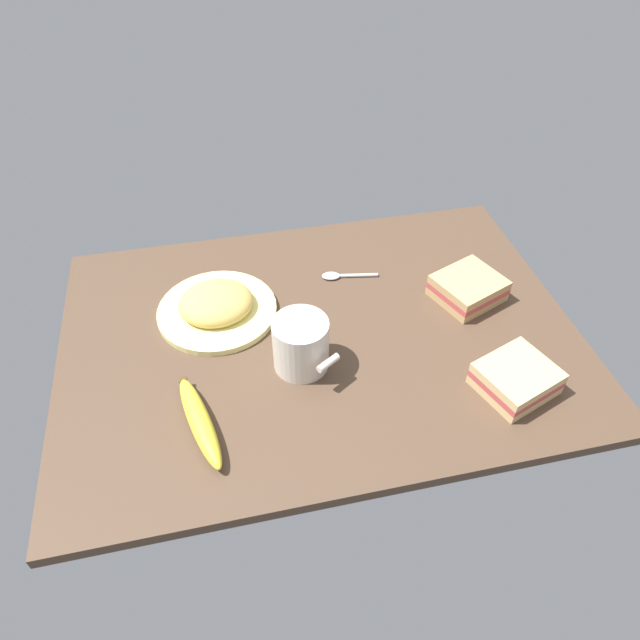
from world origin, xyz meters
TOP-DOWN VIEW (x-y plane):
  - tabletop at (0.00, 0.00)cm, footprint 90.00×64.00cm
  - plate_of_food at (-17.29, 8.82)cm, footprint 21.68×21.68cm
  - coffee_mug_black at (-4.62, -6.64)cm, footprint 10.02×11.50cm
  - sandwich_main at (28.98, 3.27)cm, footprint 14.44×13.81cm
  - sandwich_side at (27.77, -18.94)cm, footprint 14.01×13.34cm
  - banana at (-21.98, -16.04)cm, footprint 7.44×18.52cm
  - spoon at (7.22, 14.02)cm, footprint 11.12×3.43cm

SIDE VIEW (x-z plane):
  - tabletop at x=0.00cm, z-range 0.00..2.00cm
  - spoon at x=7.22cm, z-range 1.98..2.78cm
  - banana at x=-21.98cm, z-range 2.00..5.23cm
  - plate_of_food at x=-17.29cm, z-range 1.13..6.37cm
  - sandwich_main at x=28.98cm, z-range 2.00..6.40cm
  - sandwich_side at x=27.77cm, z-range 2.00..6.40cm
  - coffee_mug_black at x=-4.62cm, z-range 2.14..11.54cm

